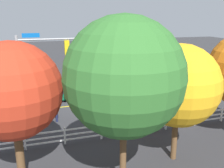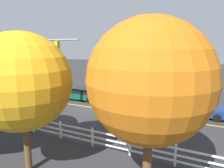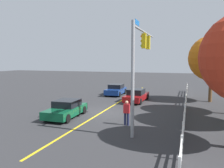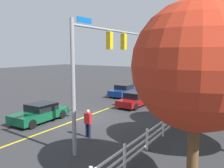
{
  "view_description": "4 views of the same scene",
  "coord_description": "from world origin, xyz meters",
  "px_view_note": "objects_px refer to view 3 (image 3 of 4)",
  "views": [
    {
      "loc": [
        4.24,
        20.95,
        7.82
      ],
      "look_at": [
        -2.38,
        -0.45,
        1.6
      ],
      "focal_mm": 39.8,
      "sensor_mm": 36.0,
      "label": 1
    },
    {
      "loc": [
        -10.16,
        16.33,
        5.83
      ],
      "look_at": [
        -1.95,
        -0.56,
        2.36
      ],
      "focal_mm": 32.99,
      "sensor_mm": 36.0,
      "label": 2
    },
    {
      "loc": [
        17.95,
        6.9,
        4.46
      ],
      "look_at": [
        -3.42,
        -0.25,
        2.05
      ],
      "focal_mm": 37.2,
      "sensor_mm": 36.0,
      "label": 3
    },
    {
      "loc": [
        13.53,
        11.29,
        5.01
      ],
      "look_at": [
        -3.41,
        0.51,
        2.28
      ],
      "focal_mm": 37.19,
      "sensor_mm": 36.0,
      "label": 4
    }
  ],
  "objects_px": {
    "car_2": "(116,90)",
    "car_0": "(136,96)",
    "car_1": "(66,109)",
    "tree_0": "(212,58)",
    "pedestrian": "(127,112)"
  },
  "relations": [
    {
      "from": "car_1",
      "to": "tree_0",
      "type": "height_order",
      "value": "tree_0"
    },
    {
      "from": "car_1",
      "to": "car_2",
      "type": "height_order",
      "value": "car_2"
    },
    {
      "from": "car_1",
      "to": "tree_0",
      "type": "relative_size",
      "value": 0.62
    },
    {
      "from": "car_2",
      "to": "pedestrian",
      "type": "distance_m",
      "value": 13.46
    },
    {
      "from": "car_1",
      "to": "car_2",
      "type": "bearing_deg",
      "value": 176.68
    },
    {
      "from": "car_1",
      "to": "car_2",
      "type": "xyz_separation_m",
      "value": [
        -11.93,
        0.25,
        0.02
      ]
    },
    {
      "from": "car_1",
      "to": "car_2",
      "type": "distance_m",
      "value": 11.93
    },
    {
      "from": "car_1",
      "to": "tree_0",
      "type": "xyz_separation_m",
      "value": [
        -10.59,
        11.08,
        3.92
      ]
    },
    {
      "from": "car_0",
      "to": "car_2",
      "type": "relative_size",
      "value": 1.15
    },
    {
      "from": "car_1",
      "to": "pedestrian",
      "type": "bearing_deg",
      "value": 80.36
    },
    {
      "from": "car_2",
      "to": "pedestrian",
      "type": "xyz_separation_m",
      "value": [
        12.59,
        4.75,
        0.27
      ]
    },
    {
      "from": "car_0",
      "to": "tree_0",
      "type": "xyz_separation_m",
      "value": [
        -2.32,
        7.38,
        3.92
      ]
    },
    {
      "from": "tree_0",
      "to": "car_0",
      "type": "bearing_deg",
      "value": -72.57
    },
    {
      "from": "car_2",
      "to": "pedestrian",
      "type": "height_order",
      "value": "pedestrian"
    },
    {
      "from": "car_2",
      "to": "car_0",
      "type": "bearing_deg",
      "value": 41.89
    }
  ]
}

